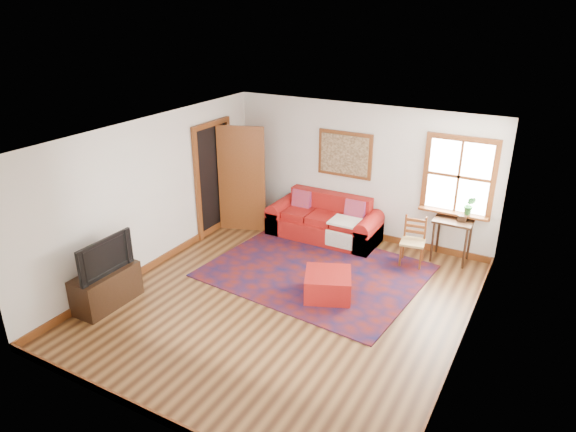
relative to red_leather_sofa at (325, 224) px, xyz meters
The scene contains 13 objects.
ground 2.41m from the red_leather_sofa, 78.29° to the right, with size 5.50×5.50×0.00m, color #402411.
room_envelope 2.75m from the red_leather_sofa, 78.22° to the right, with size 5.04×5.54×2.52m.
window 2.52m from the red_leather_sofa, ahead, with size 1.18×0.20×1.38m.
doorway 1.98m from the red_leather_sofa, 161.90° to the right, with size 0.89×1.08×2.14m.
framed_artwork 1.35m from the red_leather_sofa, 63.30° to the left, with size 1.05×0.07×0.85m.
persian_rug 1.40m from the red_leather_sofa, 70.86° to the right, with size 3.32×2.65×0.02m, color #5A130C.
red_leather_sofa is the anchor object (origin of this frame).
red_ottoman 2.14m from the red_leather_sofa, 63.46° to the right, with size 0.68×0.68×0.39m, color maroon.
side_table 2.32m from the red_leather_sofa, ahead, with size 0.63×0.48×0.76m.
ladder_back_chair 1.78m from the red_leather_sofa, ahead, with size 0.44×0.42×0.84m.
media_cabinet 4.09m from the red_leather_sofa, 115.74° to the right, with size 0.45×0.99×0.54m, color black.
television 4.14m from the red_leather_sofa, 115.35° to the right, with size 0.95×0.12×0.55m, color black.
candle_hurricane 3.77m from the red_leather_sofa, 117.36° to the right, with size 0.12×0.12×0.18m.
Camera 1 is at (3.21, -5.72, 4.13)m, focal length 32.00 mm.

